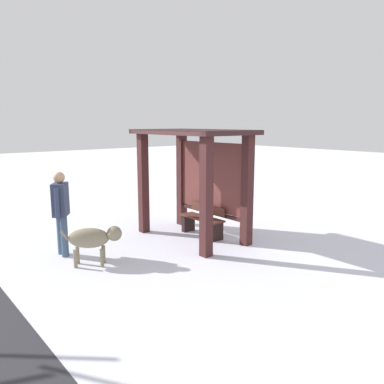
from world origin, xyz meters
name	(u,v)px	position (x,y,z in m)	size (l,w,h in m)	color
ground_plane	(192,238)	(0.00, 0.00, 0.00)	(60.00, 60.00, 0.00)	silver
bus_shelter	(197,163)	(0.00, 0.15, 1.77)	(2.77, 1.64, 2.52)	#3F1E1D
bench_left_inside	(203,222)	(0.00, 0.32, 0.34)	(1.23, 0.39, 0.73)	#572E23
person_walking	(61,207)	(-0.74, -2.81, 1.01)	(0.55, 0.45, 1.72)	#333D59
dog	(93,238)	(0.19, -2.57, 0.53)	(0.77, 0.98, 0.76)	gray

